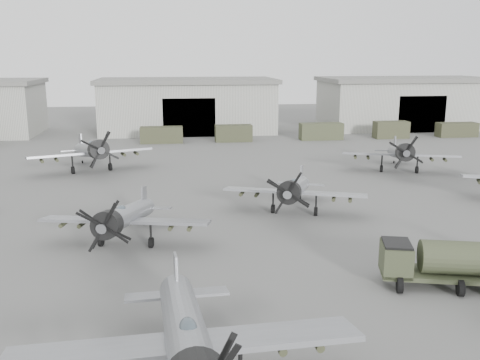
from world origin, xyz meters
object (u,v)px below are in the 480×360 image
object	(u,v)px
aircraft_near_1	(187,340)
aircraft_far_0	(91,150)
fuel_tanker	(443,261)
aircraft_mid_2	(295,189)
aircraft_mid_1	(124,217)
aircraft_far_1	(400,152)

from	to	relation	value
aircraft_near_1	aircraft_far_0	bearing A→B (deg)	99.32
aircraft_far_0	fuel_tanker	xyz separation A→B (m)	(23.02, -32.85, -0.91)
fuel_tanker	aircraft_mid_2	bearing A→B (deg)	123.64
aircraft_near_1	aircraft_mid_2	world-z (taller)	aircraft_near_1
fuel_tanker	aircraft_far_0	bearing A→B (deg)	139.98
aircraft_far_0	aircraft_mid_1	bearing A→B (deg)	-96.67
aircraft_near_1	aircraft_far_1	world-z (taller)	aircraft_near_1
aircraft_mid_2	fuel_tanker	xyz separation A→B (m)	(4.89, -14.46, -0.57)
fuel_tanker	aircraft_near_1	bearing A→B (deg)	-135.39
aircraft_mid_1	aircraft_far_1	distance (m)	33.92
aircraft_near_1	aircraft_far_0	size ratio (longest dim) A/B	0.99
aircraft_mid_2	fuel_tanker	world-z (taller)	aircraft_mid_2
aircraft_near_1	aircraft_mid_1	distance (m)	17.03
aircraft_far_0	fuel_tanker	world-z (taller)	aircraft_far_0
aircraft_mid_1	aircraft_near_1	bearing A→B (deg)	-65.79
aircraft_mid_1	aircraft_far_1	xyz separation A→B (m)	(27.67, 19.62, 0.20)
aircraft_near_1	aircraft_mid_2	distance (m)	24.36
aircraft_mid_2	aircraft_far_0	bearing A→B (deg)	154.65
aircraft_mid_2	fuel_tanker	distance (m)	15.27
aircraft_far_1	aircraft_mid_1	bearing A→B (deg)	-127.32
aircraft_near_1	fuel_tanker	bearing A→B (deg)	26.76
aircraft_mid_2	aircraft_mid_1	bearing A→B (deg)	-135.32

